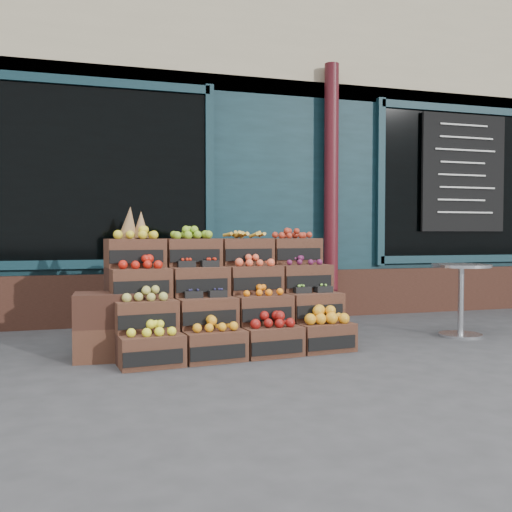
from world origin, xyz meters
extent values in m
plane|color=#373739|center=(0.00, 0.00, 0.00)|extent=(60.00, 60.00, 0.00)
cube|color=#0D272E|center=(0.00, 5.20, 2.40)|extent=(12.00, 6.00, 4.80)
cube|color=#C1B28C|center=(0.00, 2.28, 3.80)|extent=(12.00, 0.18, 2.00)
cube|color=#0D272E|center=(0.00, 2.25, 1.50)|extent=(12.00, 0.12, 3.00)
cube|color=#351D15|center=(0.00, 2.18, 0.30)|extent=(12.00, 0.18, 0.60)
cube|color=black|center=(-1.60, 2.18, 1.75)|extent=(2.40, 0.06, 2.00)
cube|color=black|center=(3.20, 2.18, 1.75)|extent=(2.40, 0.06, 2.00)
cylinder|color=#471016|center=(1.20, 2.05, 1.60)|extent=(0.18, 0.18, 3.20)
cube|color=black|center=(3.20, 2.10, 1.90)|extent=(1.30, 0.04, 1.60)
cube|color=#47281C|center=(-1.30, 0.01, 0.13)|extent=(0.54, 0.40, 0.26)
cube|color=black|center=(-1.28, -0.18, 0.10)|extent=(0.47, 0.06, 0.11)
cube|color=yellow|center=(-1.30, 0.01, 0.30)|extent=(0.43, 0.31, 0.08)
cube|color=#47281C|center=(-0.77, 0.06, 0.13)|extent=(0.54, 0.40, 0.26)
cube|color=black|center=(-0.75, -0.12, 0.10)|extent=(0.47, 0.06, 0.11)
cube|color=orange|center=(-0.77, 0.06, 0.30)|extent=(0.43, 0.31, 0.09)
cube|color=#47281C|center=(-0.24, 0.12, 0.13)|extent=(0.54, 0.40, 0.26)
cube|color=black|center=(-0.22, -0.07, 0.10)|extent=(0.47, 0.06, 0.11)
cube|color=maroon|center=(-0.24, 0.12, 0.30)|extent=(0.43, 0.31, 0.10)
cube|color=#47281C|center=(0.29, 0.17, 0.13)|extent=(0.54, 0.40, 0.26)
cube|color=black|center=(0.30, -0.02, 0.10)|extent=(0.47, 0.06, 0.11)
cube|color=orange|center=(0.29, 0.17, 0.31)|extent=(0.43, 0.31, 0.12)
cube|color=#47281C|center=(-1.32, 0.22, 0.38)|extent=(0.54, 0.40, 0.26)
cube|color=black|center=(-1.30, 0.04, 0.36)|extent=(0.47, 0.06, 0.11)
cube|color=#ADA84C|center=(-1.32, 0.22, 0.55)|extent=(0.43, 0.31, 0.09)
cube|color=#47281C|center=(-0.79, 0.28, 0.38)|extent=(0.54, 0.40, 0.26)
cube|color=black|center=(-0.77, 0.09, 0.36)|extent=(0.47, 0.06, 0.11)
cube|color=#1F1D44|center=(-0.79, 0.28, 0.53)|extent=(0.43, 0.31, 0.03)
cube|color=#47281C|center=(-0.26, 0.33, 0.38)|extent=(0.54, 0.40, 0.26)
cube|color=black|center=(-0.24, 0.14, 0.36)|extent=(0.47, 0.06, 0.11)
cube|color=orange|center=(-0.26, 0.33, 0.54)|extent=(0.43, 0.31, 0.07)
cube|color=#47281C|center=(0.26, 0.39, 0.38)|extent=(0.54, 0.40, 0.26)
cube|color=black|center=(0.28, 0.20, 0.36)|extent=(0.47, 0.06, 0.11)
cube|color=#76B63B|center=(0.26, 0.39, 0.53)|extent=(0.43, 0.31, 0.03)
cube|color=#47281C|center=(-1.34, 0.44, 0.64)|extent=(0.54, 0.40, 0.26)
cube|color=black|center=(-1.32, 0.25, 0.61)|extent=(0.47, 0.06, 0.11)
cube|color=#AF170C|center=(-1.34, 0.44, 0.81)|extent=(0.43, 0.31, 0.09)
cube|color=#47281C|center=(-0.81, 0.49, 0.64)|extent=(0.54, 0.40, 0.26)
cube|color=black|center=(-0.79, 0.31, 0.61)|extent=(0.47, 0.06, 0.11)
cube|color=#AC1D0D|center=(-0.81, 0.49, 0.78)|extent=(0.43, 0.31, 0.03)
cube|color=#47281C|center=(-0.29, 0.55, 0.64)|extent=(0.54, 0.40, 0.26)
cube|color=black|center=(-0.27, 0.36, 0.61)|extent=(0.47, 0.06, 0.11)
cube|color=#E95634|center=(-0.29, 0.55, 0.81)|extent=(0.43, 0.31, 0.08)
cube|color=#47281C|center=(0.24, 0.60, 0.64)|extent=(0.54, 0.40, 0.26)
cube|color=black|center=(0.26, 0.41, 0.61)|extent=(0.47, 0.06, 0.11)
cube|color=#58183D|center=(0.24, 0.60, 0.80)|extent=(0.43, 0.31, 0.06)
cube|color=#47281C|center=(-1.36, 0.65, 0.89)|extent=(0.54, 0.40, 0.26)
cube|color=black|center=(-1.34, 0.47, 0.87)|extent=(0.47, 0.06, 0.11)
cube|color=gold|center=(-1.36, 0.65, 1.06)|extent=(0.43, 0.31, 0.09)
cube|color=#47281C|center=(-0.83, 0.71, 0.89)|extent=(0.54, 0.40, 0.26)
cube|color=black|center=(-0.82, 0.52, 0.87)|extent=(0.47, 0.06, 0.11)
cube|color=#79A522|center=(-0.83, 0.71, 1.06)|extent=(0.43, 0.31, 0.09)
cube|color=#47281C|center=(-0.31, 0.76, 0.89)|extent=(0.54, 0.40, 0.26)
cube|color=black|center=(-0.29, 0.57, 0.87)|extent=(0.47, 0.06, 0.11)
cube|color=gold|center=(-0.31, 0.76, 1.06)|extent=(0.43, 0.31, 0.08)
cube|color=#47281C|center=(0.22, 0.81, 0.89)|extent=(0.54, 0.40, 0.26)
cube|color=black|center=(0.24, 0.63, 0.87)|extent=(0.47, 0.06, 0.11)
cube|color=#A12E1B|center=(0.22, 0.81, 1.06)|extent=(0.43, 0.31, 0.08)
cube|color=#351D15|center=(-0.53, 0.30, 0.13)|extent=(2.12, 0.56, 0.26)
cube|color=#351D15|center=(-0.55, 0.52, 0.26)|extent=(2.12, 0.56, 0.51)
cube|color=#351D15|center=(-0.57, 0.73, 0.38)|extent=(2.12, 0.56, 0.77)
cone|color=olive|center=(-1.41, 0.65, 1.17)|extent=(0.18, 0.18, 0.29)
cone|color=olive|center=(-1.30, 0.69, 1.15)|extent=(0.16, 0.16, 0.26)
cube|color=#47281C|center=(-1.61, 0.37, 0.14)|extent=(0.59, 0.42, 0.28)
cube|color=#351D15|center=(-1.61, 0.37, 0.42)|extent=(0.59, 0.42, 0.28)
cylinder|color=silver|center=(1.93, 0.41, 0.01)|extent=(0.44, 0.44, 0.03)
cylinder|color=silver|center=(1.93, 0.41, 0.37)|extent=(0.06, 0.06, 0.72)
cylinder|color=silver|center=(1.93, 0.41, 0.74)|extent=(0.60, 0.60, 0.03)
imported|color=#1B6035|center=(-1.53, 2.67, 0.90)|extent=(0.69, 0.48, 1.81)
camera|label=1|loc=(-1.79, -4.60, 1.07)|focal=40.00mm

